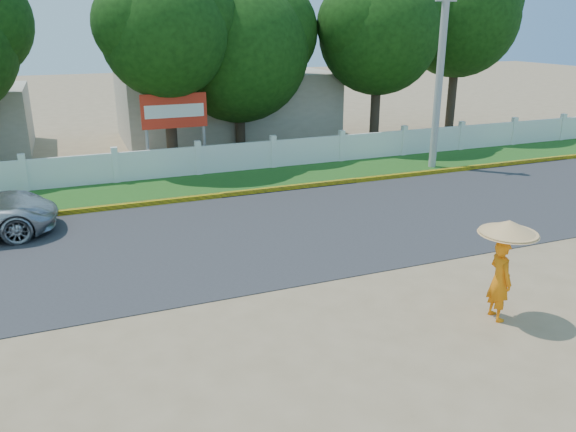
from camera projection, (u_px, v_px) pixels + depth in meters
name	position (u px, v px, depth m)	size (l,w,h in m)	color
ground	(324.00, 306.00, 11.43)	(120.00, 120.00, 0.00)	#9E8460
road	(255.00, 233.00, 15.38)	(60.00, 7.00, 0.02)	#38383A
grass_verge	(208.00, 184.00, 20.00)	(60.00, 3.50, 0.03)	#2D601E
curb	(221.00, 195.00, 18.48)	(40.00, 0.18, 0.16)	yellow
fence	(198.00, 161.00, 21.10)	(40.00, 0.10, 1.10)	silver
building_near	(226.00, 105.00, 27.78)	(10.00, 6.00, 3.20)	#B7AD99
utility_pole	(439.00, 77.00, 21.26)	(0.28, 0.28, 7.04)	#9A9A97
monk_with_parasol	(504.00, 256.00, 10.56)	(1.11, 1.11, 2.02)	orange
billboard	(174.00, 115.00, 21.34)	(2.50, 0.13, 2.95)	gray
tree_row	(203.00, 39.00, 22.79)	(33.74, 7.16, 8.61)	#473828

